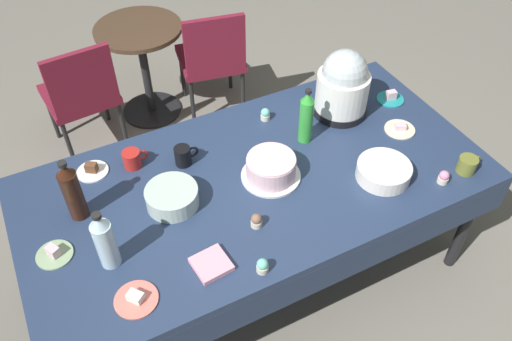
{
  "coord_description": "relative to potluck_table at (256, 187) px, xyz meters",
  "views": [
    {
      "loc": [
        -0.78,
        -1.52,
        2.51
      ],
      "look_at": [
        0.0,
        0.0,
        0.8
      ],
      "focal_mm": 36.38,
      "sensor_mm": 36.0,
      "label": 1
    }
  ],
  "objects": [
    {
      "name": "cupcake_vanilla",
      "position": [
        0.24,
        0.37,
        0.09
      ],
      "size": [
        0.05,
        0.05,
        0.07
      ],
      "color": "beige",
      "rests_on": "potluck_table"
    },
    {
      "name": "glass_salad_bowl",
      "position": [
        -0.41,
        0.03,
        0.11
      ],
      "size": [
        0.24,
        0.24,
        0.09
      ],
      "primitive_type": "cylinder",
      "color": "#B2C6BC",
      "rests_on": "potluck_table"
    },
    {
      "name": "cupcake_cocoa",
      "position": [
        0.77,
        -0.42,
        0.09
      ],
      "size": [
        0.05,
        0.05,
        0.07
      ],
      "color": "beige",
      "rests_on": "potluck_table"
    },
    {
      "name": "dessert_plate_sage",
      "position": [
        -0.94,
        -0.02,
        0.07
      ],
      "size": [
        0.15,
        0.15,
        0.05
      ],
      "color": "#8CA87F",
      "rests_on": "potluck_table"
    },
    {
      "name": "soda_bottle_water",
      "position": [
        -0.74,
        -0.16,
        0.2
      ],
      "size": [
        0.08,
        0.08,
        0.3
      ],
      "color": "silver",
      "rests_on": "potluck_table"
    },
    {
      "name": "soda_bottle_lime_soda",
      "position": [
        0.35,
        0.13,
        0.21
      ],
      "size": [
        0.07,
        0.07,
        0.31
      ],
      "color": "green",
      "rests_on": "potluck_table"
    },
    {
      "name": "coffee_mug_red",
      "position": [
        -0.49,
        0.35,
        0.11
      ],
      "size": [
        0.13,
        0.09,
        0.09
      ],
      "color": "#B2231E",
      "rests_on": "potluck_table"
    },
    {
      "name": "slow_cooker",
      "position": [
        0.63,
        0.24,
        0.24
      ],
      "size": [
        0.29,
        0.29,
        0.37
      ],
      "color": "black",
      "rests_on": "potluck_table"
    },
    {
      "name": "coffee_mug_olive",
      "position": [
        0.92,
        -0.41,
        0.1
      ],
      "size": [
        0.13,
        0.09,
        0.08
      ],
      "color": "olive",
      "rests_on": "potluck_table"
    },
    {
      "name": "maroon_chair_left",
      "position": [
        -0.54,
        1.44,
        -0.2
      ],
      "size": [
        0.48,
        0.48,
        0.85
      ],
      "color": "maroon",
      "rests_on": "ground"
    },
    {
      "name": "paper_napkin_stack",
      "position": [
        -0.39,
        -0.36,
        0.07
      ],
      "size": [
        0.15,
        0.15,
        0.02
      ],
      "primitive_type": "cube",
      "rotation": [
        0.0,
        0.0,
        0.1
      ],
      "color": "pink",
      "rests_on": "potluck_table"
    },
    {
      "name": "dessert_plate_teal",
      "position": [
        0.94,
        0.2,
        0.08
      ],
      "size": [
        0.15,
        0.15,
        0.06
      ],
      "color": "teal",
      "rests_on": "potluck_table"
    },
    {
      "name": "dessert_plate_coral",
      "position": [
        -0.71,
        -0.37,
        0.07
      ],
      "size": [
        0.17,
        0.17,
        0.04
      ],
      "color": "#E07266",
      "rests_on": "potluck_table"
    },
    {
      "name": "cupcake_rose",
      "position": [
        -0.13,
        -0.26,
        0.09
      ],
      "size": [
        0.05,
        0.05,
        0.07
      ],
      "color": "beige",
      "rests_on": "potluck_table"
    },
    {
      "name": "maroon_chair_right",
      "position": [
        0.39,
        1.44,
        -0.2
      ],
      "size": [
        0.51,
        0.51,
        0.85
      ],
      "color": "maroon",
      "rests_on": "ground"
    },
    {
      "name": "round_cafe_table",
      "position": [
        -0.05,
        1.66,
        -0.19
      ],
      "size": [
        0.6,
        0.6,
        0.72
      ],
      "color": "#473323",
      "rests_on": "ground"
    },
    {
      "name": "cupcake_lemon",
      "position": [
        -0.21,
        -0.47,
        0.09
      ],
      "size": [
        0.05,
        0.05,
        0.07
      ],
      "color": "beige",
      "rests_on": "potluck_table"
    },
    {
      "name": "dessert_plate_cream",
      "position": [
        0.82,
        -0.03,
        0.07
      ],
      "size": [
        0.16,
        0.16,
        0.04
      ],
      "color": "beige",
      "rests_on": "potluck_table"
    },
    {
      "name": "coffee_mug_black",
      "position": [
        -0.26,
        0.25,
        0.11
      ],
      "size": [
        0.12,
        0.08,
        0.1
      ],
      "color": "black",
      "rests_on": "potluck_table"
    },
    {
      "name": "potluck_table",
      "position": [
        0.0,
        0.0,
        0.0
      ],
      "size": [
        2.2,
        1.1,
        0.75
      ],
      "color": "navy",
      "rests_on": "ground"
    },
    {
      "name": "dessert_plate_white",
      "position": [
        -0.68,
        0.39,
        0.07
      ],
      "size": [
        0.15,
        0.15,
        0.05
      ],
      "color": "white",
      "rests_on": "potluck_table"
    },
    {
      "name": "ground",
      "position": [
        0.0,
        0.0,
        -0.69
      ],
      "size": [
        9.0,
        9.0,
        0.0
      ],
      "primitive_type": "plane",
      "color": "slate"
    },
    {
      "name": "frosted_layer_cake",
      "position": [
        0.07,
        -0.02,
        0.12
      ],
      "size": [
        0.28,
        0.28,
        0.12
      ],
      "color": "silver",
      "rests_on": "potluck_table"
    },
    {
      "name": "soda_bottle_cola",
      "position": [
        -0.79,
        0.15,
        0.21
      ],
      "size": [
        0.08,
        0.08,
        0.32
      ],
      "color": "#33190F",
      "rests_on": "potluck_table"
    },
    {
      "name": "ceramic_snack_bowl",
      "position": [
        0.54,
        -0.27,
        0.1
      ],
      "size": [
        0.26,
        0.26,
        0.07
      ],
      "primitive_type": "cylinder",
      "color": "silver",
      "rests_on": "potluck_table"
    },
    {
      "name": "coffee_mug_tan",
      "position": [
        0.87,
        0.46,
        0.11
      ],
      "size": [
        0.12,
        0.08,
        0.09
      ],
      "color": "tan",
      "rests_on": "potluck_table"
    }
  ]
}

